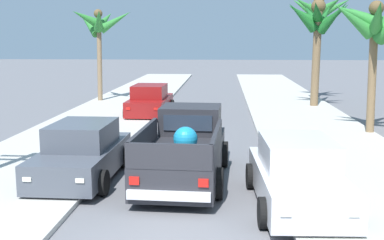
# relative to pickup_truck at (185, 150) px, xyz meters

# --- Properties ---
(sidewalk_left) EXTENTS (4.64, 60.00, 0.12)m
(sidewalk_left) POSITION_rel_pickup_truck_xyz_m (-4.59, 7.26, -0.72)
(sidewalk_left) COLOR #B2AFA8
(sidewalk_left) RESTS_ON ground
(sidewalk_right) EXTENTS (4.64, 60.00, 0.12)m
(sidewalk_right) POSITION_rel_pickup_truck_xyz_m (4.70, 7.26, -0.72)
(sidewalk_right) COLOR #B2AFA8
(sidewalk_right) RESTS_ON ground
(curb_left) EXTENTS (0.16, 60.00, 0.10)m
(curb_left) POSITION_rel_pickup_truck_xyz_m (-3.67, 7.26, -0.73)
(curb_left) COLOR silver
(curb_left) RESTS_ON ground
(curb_right) EXTENTS (0.16, 60.00, 0.10)m
(curb_right) POSITION_rel_pickup_truck_xyz_m (3.78, 7.26, -0.73)
(curb_right) COLOR silver
(curb_right) RESTS_ON ground
(pickup_truck) EXTENTS (2.39, 5.29, 1.80)m
(pickup_truck) POSITION_rel_pickup_truck_xyz_m (0.00, 0.00, 0.00)
(pickup_truck) COLOR #28282D
(pickup_truck) RESTS_ON ground
(car_left_near) EXTENTS (2.08, 4.29, 1.54)m
(car_left_near) POSITION_rel_pickup_truck_xyz_m (-2.59, 10.62, -0.07)
(car_left_near) COLOR maroon
(car_left_near) RESTS_ON ground
(car_right_near) EXTENTS (2.08, 4.29, 1.54)m
(car_right_near) POSITION_rel_pickup_truck_xyz_m (-2.76, -0.26, -0.07)
(car_right_near) COLOR #474C56
(car_right_near) RESTS_ON ground
(car_left_mid) EXTENTS (2.17, 4.32, 1.54)m
(car_left_mid) POSITION_rel_pickup_truck_xyz_m (2.70, -2.03, -0.07)
(car_left_mid) COLOR silver
(car_left_mid) RESTS_ON ground
(palm_tree_right_fore) EXTENTS (3.77, 4.17, 6.36)m
(palm_tree_right_fore) POSITION_rel_pickup_truck_xyz_m (6.71, 17.20, 4.51)
(palm_tree_right_fore) COLOR #846B4C
(palm_tree_right_fore) RESTS_ON ground
(palm_tree_left_mid) EXTENTS (3.67, 3.85, 5.84)m
(palm_tree_left_mid) POSITION_rel_pickup_truck_xyz_m (6.02, 13.90, 3.86)
(palm_tree_left_mid) COLOR brown
(palm_tree_left_mid) RESTS_ON ground
(palm_tree_right_mid) EXTENTS (3.79, 3.72, 5.57)m
(palm_tree_right_mid) POSITION_rel_pickup_truck_xyz_m (-6.34, 15.74, 3.80)
(palm_tree_right_mid) COLOR #846B4C
(palm_tree_right_mid) RESTS_ON ground
(palm_tree_left_back) EXTENTS (3.57, 3.93, 5.28)m
(palm_tree_left_back) POSITION_rel_pickup_truck_xyz_m (6.82, 6.47, 3.58)
(palm_tree_left_back) COLOR brown
(palm_tree_left_back) RESTS_ON ground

